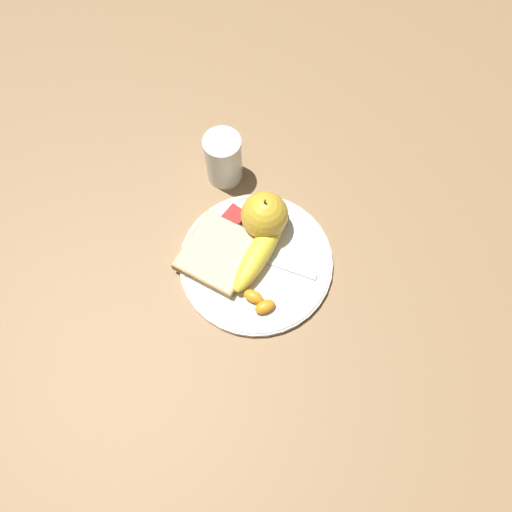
# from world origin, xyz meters

# --- Properties ---
(ground_plane) EXTENTS (3.00, 3.00, 0.00)m
(ground_plane) POSITION_xyz_m (0.00, 0.00, 0.00)
(ground_plane) COLOR olive
(plate) EXTENTS (0.26, 0.26, 0.01)m
(plate) POSITION_xyz_m (0.00, 0.00, 0.01)
(plate) COLOR silver
(plate) RESTS_ON ground_plane
(juice_glass) EXTENTS (0.07, 0.07, 0.10)m
(juice_glass) POSITION_xyz_m (-0.11, -0.16, 0.05)
(juice_glass) COLOR silver
(juice_glass) RESTS_ON ground_plane
(apple) EXTENTS (0.08, 0.08, 0.09)m
(apple) POSITION_xyz_m (-0.06, -0.03, 0.05)
(apple) COLOR gold
(apple) RESTS_ON plate
(banana) EXTENTS (0.17, 0.06, 0.04)m
(banana) POSITION_xyz_m (-0.01, 0.00, 0.03)
(banana) COLOR yellow
(banana) RESTS_ON plate
(bread_slice) EXTENTS (0.14, 0.13, 0.02)m
(bread_slice) POSITION_xyz_m (0.03, -0.06, 0.02)
(bread_slice) COLOR #AB8751
(bread_slice) RESTS_ON plate
(fork) EXTENTS (0.07, 0.17, 0.00)m
(fork) POSITION_xyz_m (-0.01, 0.00, 0.01)
(fork) COLOR silver
(fork) RESTS_ON plate
(jam_packet) EXTENTS (0.04, 0.03, 0.02)m
(jam_packet) POSITION_xyz_m (-0.04, -0.08, 0.02)
(jam_packet) COLOR silver
(jam_packet) RESTS_ON plate
(orange_segment_0) EXTENTS (0.03, 0.04, 0.02)m
(orange_segment_0) POSITION_xyz_m (0.06, 0.04, 0.02)
(orange_segment_0) COLOR orange
(orange_segment_0) RESTS_ON plate
(orange_segment_1) EXTENTS (0.03, 0.03, 0.01)m
(orange_segment_1) POSITION_xyz_m (-0.00, 0.01, 0.02)
(orange_segment_1) COLOR orange
(orange_segment_1) RESTS_ON plate
(orange_segment_2) EXTENTS (0.03, 0.02, 0.02)m
(orange_segment_2) POSITION_xyz_m (0.03, 0.01, 0.02)
(orange_segment_2) COLOR orange
(orange_segment_2) RESTS_ON plate
(orange_segment_3) EXTENTS (0.04, 0.03, 0.02)m
(orange_segment_3) POSITION_xyz_m (0.06, 0.06, 0.02)
(orange_segment_3) COLOR orange
(orange_segment_3) RESTS_ON plate
(orange_segment_4) EXTENTS (0.02, 0.03, 0.02)m
(orange_segment_4) POSITION_xyz_m (-0.01, -0.00, 0.02)
(orange_segment_4) COLOR orange
(orange_segment_4) RESTS_ON plate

